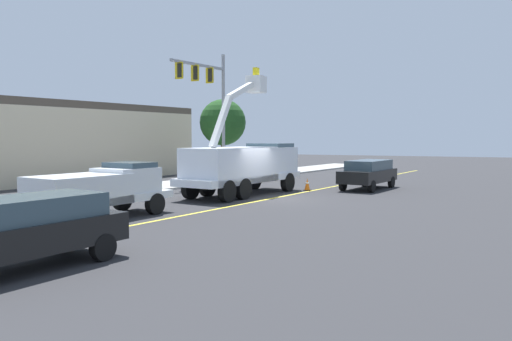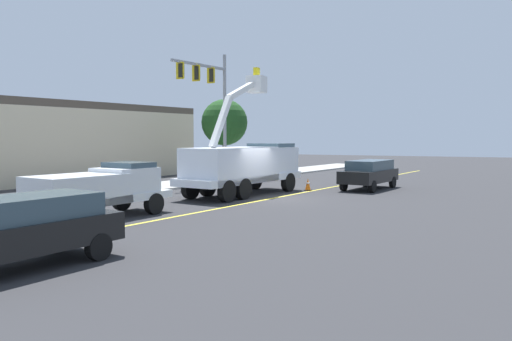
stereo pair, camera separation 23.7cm
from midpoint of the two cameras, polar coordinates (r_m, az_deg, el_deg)
name	(u,v)px [view 1 (the left image)]	position (r m, az deg, el deg)	size (l,w,h in m)	color
ground	(272,198)	(25.23, 1.51, -3.16)	(120.00, 120.00, 0.00)	#2D2D30
sidewalk_far_side	(147,188)	(30.72, -12.41, -1.89)	(60.00, 3.60, 0.12)	#9E9E99
lane_centre_stripe	(272,198)	(25.23, 1.51, -3.15)	(50.00, 0.16, 0.01)	yellow
utility_bucket_truck	(244,164)	(26.73, -1.63, 0.68)	(8.52, 3.95, 6.81)	white
service_pickup_truck	(100,189)	(19.87, -17.42, -1.99)	(5.89, 3.08, 2.06)	silver
passing_minivan	(368,173)	(30.34, 12.30, -0.22)	(5.07, 2.74, 1.69)	black
trailing_sedan	(22,228)	(12.95, -25.25, -5.87)	(5.07, 2.74, 1.69)	black
traffic_cone_leading	(55,225)	(16.80, -22.02, -5.66)	(0.40, 0.40, 0.78)	black
traffic_cone_mid_front	(307,185)	(29.01, 5.55, -1.58)	(0.40, 0.40, 0.71)	black
traffic_signal_mast	(209,94)	(33.46, -5.49, 8.60)	(5.16, 1.19, 8.57)	gray
commercial_building_backdrop	(55,142)	(38.14, -21.80, 3.02)	(22.37, 10.19, 5.43)	beige
street_tree_right	(223,123)	(38.22, -3.93, 5.39)	(3.46, 3.46, 5.87)	brown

